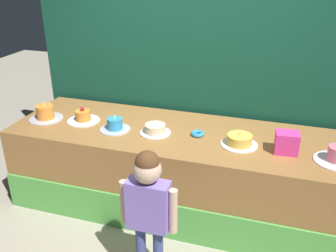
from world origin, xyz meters
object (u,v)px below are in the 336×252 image
child_figure (148,201)px  cake_left (83,117)px  cake_far_left (45,113)px  pink_box (287,143)px  cake_center_left (115,125)px  cake_center_right (155,129)px  cake_right (239,140)px  donut (198,134)px

child_figure → cake_left: child_figure is taller
cake_far_left → cake_left: bearing=9.9°
pink_box → cake_far_left: 2.37m
cake_left → child_figure: bearing=-42.4°
cake_left → cake_center_left: size_ratio=1.11×
pink_box → cake_center_right: (-1.18, 0.03, -0.05)m
cake_left → pink_box: bearing=-2.2°
cake_center_left → cake_right: (1.18, 0.04, -0.01)m
donut → cake_center_left: cake_center_left is taller
child_figure → cake_center_right: 0.95m
child_figure → pink_box: (0.92, 0.88, 0.18)m
pink_box → cake_center_right: 1.18m
child_figure → cake_center_right: (-0.26, 0.91, 0.13)m
child_figure → cake_far_left: child_figure is taller
child_figure → cake_center_right: size_ratio=3.90×
cake_center_left → cake_center_right: 0.40m
child_figure → cake_far_left: size_ratio=3.35×
pink_box → cake_center_left: bearing=-179.3°
cake_center_left → cake_left: bearing=166.4°
donut → cake_far_left: 1.58m
cake_far_left → cake_right: (1.97, 0.01, -0.02)m
cake_far_left → cake_right: size_ratio=1.05×
cake_right → cake_center_right: bearing=179.5°
donut → cake_far_left: cake_far_left is taller
cake_far_left → cake_center_right: cake_far_left is taller
cake_center_left → child_figure: bearing=-52.8°
pink_box → cake_left: 1.97m
donut → cake_left: (-1.18, -0.02, 0.03)m
cake_far_left → cake_center_left: 0.79m
pink_box → cake_center_left: 1.58m
donut → cake_right: bearing=-10.9°
cake_center_left → cake_right: 1.18m
cake_left → cake_center_right: (0.79, -0.05, -0.01)m
donut → cake_left: 1.18m
child_figure → cake_left: size_ratio=3.51×
child_figure → cake_far_left: bearing=148.4°
cake_far_left → cake_center_right: size_ratio=1.16×
donut → cake_center_right: (-0.39, -0.07, 0.02)m
cake_left → cake_center_right: cake_left is taller
child_figure → cake_left: bearing=137.6°
pink_box → cake_right: bearing=177.1°
donut → cake_left: bearing=-179.1°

